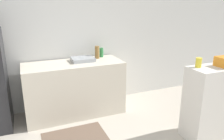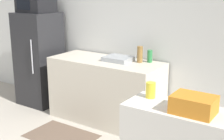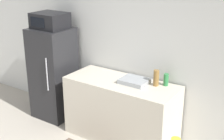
{
  "view_description": "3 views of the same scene",
  "coord_description": "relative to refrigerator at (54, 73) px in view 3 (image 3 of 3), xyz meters",
  "views": [
    {
      "loc": [
        -0.58,
        -1.19,
        1.82
      ],
      "look_at": [
        0.57,
        1.59,
        0.91
      ],
      "focal_mm": 35.0,
      "sensor_mm": 36.0,
      "label": 1
    },
    {
      "loc": [
        2.58,
        -1.23,
        1.9
      ],
      "look_at": [
        0.58,
        1.77,
        0.93
      ],
      "focal_mm": 50.0,
      "sensor_mm": 36.0,
      "label": 2
    },
    {
      "loc": [
        2.32,
        -1.18,
        2.54
      ],
      "look_at": [
        0.23,
        1.89,
        1.19
      ],
      "focal_mm": 50.0,
      "sensor_mm": 36.0,
      "label": 3
    }
  ],
  "objects": [
    {
      "name": "sink_basin",
      "position": [
        1.49,
        0.06,
        0.18
      ],
      "size": [
        0.37,
        0.32,
        0.06
      ],
      "primitive_type": "cube",
      "color": "#9EA3A8",
      "rests_on": "counter"
    },
    {
      "name": "wall_back",
      "position": [
        1.16,
        0.4,
        0.55
      ],
      "size": [
        8.0,
        0.06,
        2.6
      ],
      "primitive_type": "cube",
      "color": "silver",
      "rests_on": "ground_plane"
    },
    {
      "name": "counter",
      "position": [
        1.31,
        0.01,
        -0.3
      ],
      "size": [
        1.61,
        0.67,
        0.9
      ],
      "primitive_type": "cube",
      "color": "beige",
      "rests_on": "ground_plane"
    },
    {
      "name": "bottle_short",
      "position": [
        1.88,
        0.23,
        0.23
      ],
      "size": [
        0.07,
        0.07,
        0.17
      ],
      "primitive_type": "cylinder",
      "color": "#2D7F42",
      "rests_on": "counter"
    },
    {
      "name": "refrigerator",
      "position": [
        0.0,
        0.0,
        0.0
      ],
      "size": [
        0.62,
        0.61,
        1.5
      ],
      "color": "#232326",
      "rests_on": "ground_plane"
    },
    {
      "name": "microwave",
      "position": [
        -0.0,
        -0.0,
        0.87
      ],
      "size": [
        0.51,
        0.43,
        0.24
      ],
      "color": "black",
      "rests_on": "refrigerator"
    },
    {
      "name": "bottle_tall",
      "position": [
        1.78,
        0.15,
        0.26
      ],
      "size": [
        0.08,
        0.08,
        0.22
      ],
      "primitive_type": "cylinder",
      "color": "olive",
      "rests_on": "counter"
    }
  ]
}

